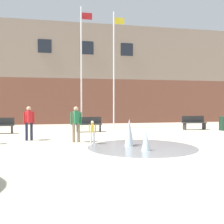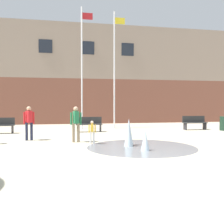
{
  "view_description": "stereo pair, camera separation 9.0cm",
  "coord_description": "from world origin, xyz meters",
  "px_view_note": "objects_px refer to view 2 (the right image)",
  "views": [
    {
      "loc": [
        -2.31,
        -6.29,
        1.7
      ],
      "look_at": [
        0.26,
        6.56,
        1.3
      ],
      "focal_mm": 42.0,
      "sensor_mm": 36.0,
      "label": 1
    },
    {
      "loc": [
        -2.22,
        -6.31,
        1.7
      ],
      "look_at": [
        0.26,
        6.56,
        1.3
      ],
      "focal_mm": 42.0,
      "sensor_mm": 36.0,
      "label": 2
    }
  ],
  "objects_px": {
    "park_bench_far_right": "(194,122)",
    "flagpole_left": "(82,64)",
    "park_bench_far_left": "(0,125)",
    "flagpole_right": "(115,67)",
    "teen_by_trashcan": "(76,121)",
    "adult_watching": "(29,120)",
    "child_with_pink_shirt": "(92,130)",
    "trash_can": "(224,123)",
    "park_bench_left_of_flagpoles": "(89,124)"
  },
  "relations": [
    {
      "from": "park_bench_far_right",
      "to": "flagpole_left",
      "type": "xyz_separation_m",
      "value": [
        -7.24,
        2.05,
        3.92
      ]
    },
    {
      "from": "park_bench_far_left",
      "to": "flagpole_left",
      "type": "distance_m",
      "value": 6.59
    },
    {
      "from": "flagpole_right",
      "to": "teen_by_trashcan",
      "type": "bearing_deg",
      "value": -115.79
    },
    {
      "from": "adult_watching",
      "to": "flagpole_left",
      "type": "xyz_separation_m",
      "value": [
        2.9,
        5.29,
        3.47
      ]
    },
    {
      "from": "park_bench_far_right",
      "to": "flagpole_right",
      "type": "xyz_separation_m",
      "value": [
        -4.98,
        2.05,
        3.83
      ]
    },
    {
      "from": "child_with_pink_shirt",
      "to": "flagpole_right",
      "type": "relative_size",
      "value": 0.12
    },
    {
      "from": "park_bench_far_right",
      "to": "adult_watching",
      "type": "xyz_separation_m",
      "value": [
        -10.14,
        -3.24,
        0.45
      ]
    },
    {
      "from": "adult_watching",
      "to": "flagpole_left",
      "type": "relative_size",
      "value": 0.19
    },
    {
      "from": "flagpole_right",
      "to": "flagpole_left",
      "type": "bearing_deg",
      "value": 180.0
    },
    {
      "from": "park_bench_far_right",
      "to": "flagpole_left",
      "type": "height_order",
      "value": "flagpole_left"
    },
    {
      "from": "park_bench_far_right",
      "to": "teen_by_trashcan",
      "type": "bearing_deg",
      "value": -152.11
    },
    {
      "from": "teen_by_trashcan",
      "to": "trash_can",
      "type": "height_order",
      "value": "teen_by_trashcan"
    },
    {
      "from": "flagpole_left",
      "to": "trash_can",
      "type": "bearing_deg",
      "value": -18.23
    },
    {
      "from": "park_bench_left_of_flagpoles",
      "to": "flagpole_left",
      "type": "bearing_deg",
      "value": 96.48
    },
    {
      "from": "trash_can",
      "to": "park_bench_far_right",
      "type": "bearing_deg",
      "value": 151.81
    },
    {
      "from": "child_with_pink_shirt",
      "to": "park_bench_left_of_flagpoles",
      "type": "bearing_deg",
      "value": -175.96
    },
    {
      "from": "teen_by_trashcan",
      "to": "trash_can",
      "type": "xyz_separation_m",
      "value": [
        9.63,
        3.38,
        -0.48
      ]
    },
    {
      "from": "park_bench_far_left",
      "to": "park_bench_left_of_flagpoles",
      "type": "bearing_deg",
      "value": -0.98
    },
    {
      "from": "park_bench_far_right",
      "to": "trash_can",
      "type": "relative_size",
      "value": 1.78
    },
    {
      "from": "park_bench_left_of_flagpoles",
      "to": "teen_by_trashcan",
      "type": "distance_m",
      "value": 4.37
    },
    {
      "from": "child_with_pink_shirt",
      "to": "teen_by_trashcan",
      "type": "xyz_separation_m",
      "value": [
        -0.65,
        0.62,
        0.35
      ]
    },
    {
      "from": "park_bench_far_left",
      "to": "teen_by_trashcan",
      "type": "relative_size",
      "value": 1.01
    },
    {
      "from": "park_bench_far_left",
      "to": "teen_by_trashcan",
      "type": "height_order",
      "value": "teen_by_trashcan"
    },
    {
      "from": "park_bench_far_right",
      "to": "adult_watching",
      "type": "relative_size",
      "value": 1.01
    },
    {
      "from": "adult_watching",
      "to": "child_with_pink_shirt",
      "type": "bearing_deg",
      "value": 29.09
    },
    {
      "from": "flagpole_left",
      "to": "adult_watching",
      "type": "bearing_deg",
      "value": -118.73
    },
    {
      "from": "park_bench_far_left",
      "to": "adult_watching",
      "type": "xyz_separation_m",
      "value": [
        2.0,
        -3.3,
        0.45
      ]
    },
    {
      "from": "park_bench_far_left",
      "to": "park_bench_far_right",
      "type": "xyz_separation_m",
      "value": [
        12.15,
        -0.07,
        0.0
      ]
    },
    {
      "from": "park_bench_far_right",
      "to": "adult_watching",
      "type": "distance_m",
      "value": 10.66
    },
    {
      "from": "flagpole_left",
      "to": "trash_can",
      "type": "height_order",
      "value": "flagpole_left"
    },
    {
      "from": "park_bench_far_left",
      "to": "flagpole_left",
      "type": "height_order",
      "value": "flagpole_left"
    },
    {
      "from": "park_bench_far_right",
      "to": "child_with_pink_shirt",
      "type": "distance_m",
      "value": 8.83
    },
    {
      "from": "park_bench_far_right",
      "to": "flagpole_right",
      "type": "bearing_deg",
      "value": 157.58
    },
    {
      "from": "child_with_pink_shirt",
      "to": "trash_can",
      "type": "distance_m",
      "value": 9.83
    },
    {
      "from": "park_bench_left_of_flagpoles",
      "to": "flagpole_left",
      "type": "relative_size",
      "value": 0.19
    },
    {
      "from": "child_with_pink_shirt",
      "to": "trash_can",
      "type": "relative_size",
      "value": 1.1
    },
    {
      "from": "flagpole_right",
      "to": "trash_can",
      "type": "height_order",
      "value": "flagpole_right"
    },
    {
      "from": "flagpole_left",
      "to": "flagpole_right",
      "type": "xyz_separation_m",
      "value": [
        2.27,
        0.0,
        -0.09
      ]
    },
    {
      "from": "park_bench_far_right",
      "to": "child_with_pink_shirt",
      "type": "height_order",
      "value": "child_with_pink_shirt"
    },
    {
      "from": "park_bench_left_of_flagpoles",
      "to": "child_with_pink_shirt",
      "type": "bearing_deg",
      "value": -94.27
    },
    {
      "from": "park_bench_far_left",
      "to": "park_bench_far_right",
      "type": "distance_m",
      "value": 12.15
    },
    {
      "from": "park_bench_far_left",
      "to": "flagpole_right",
      "type": "height_order",
      "value": "flagpole_right"
    },
    {
      "from": "park_bench_far_left",
      "to": "trash_can",
      "type": "relative_size",
      "value": 1.78
    },
    {
      "from": "flagpole_right",
      "to": "park_bench_left_of_flagpoles",
      "type": "bearing_deg",
      "value": -134.36
    },
    {
      "from": "child_with_pink_shirt",
      "to": "trash_can",
      "type": "bearing_deg",
      "value": 122.34
    },
    {
      "from": "park_bench_left_of_flagpoles",
      "to": "trash_can",
      "type": "relative_size",
      "value": 1.78
    },
    {
      "from": "adult_watching",
      "to": "flagpole_right",
      "type": "bearing_deg",
      "value": 105.15
    },
    {
      "from": "teen_by_trashcan",
      "to": "trash_can",
      "type": "bearing_deg",
      "value": -84.15
    },
    {
      "from": "child_with_pink_shirt",
      "to": "flagpole_right",
      "type": "distance_m",
      "value": 8.21
    },
    {
      "from": "teen_by_trashcan",
      "to": "flagpole_left",
      "type": "distance_m",
      "value": 7.23
    }
  ]
}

